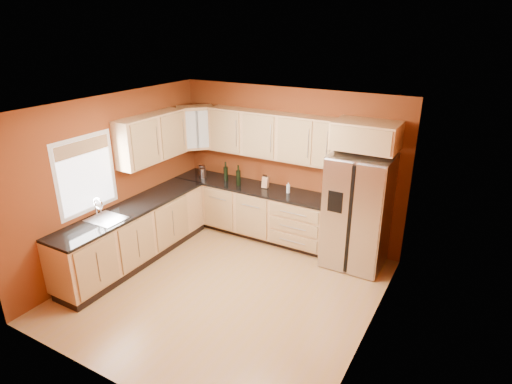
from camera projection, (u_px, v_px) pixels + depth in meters
floor at (226, 289)px, 6.11m from camera, size 4.00×4.00×0.00m
ceiling at (220, 107)px, 5.15m from camera, size 4.00×4.00×0.00m
wall_back at (288, 165)px, 7.25m from camera, size 4.00×0.04×2.60m
wall_front at (105, 280)px, 4.01m from camera, size 4.00×0.04×2.60m
wall_left at (114, 180)px, 6.55m from camera, size 0.04×4.00×2.60m
wall_right at (374, 242)px, 4.71m from camera, size 0.04×4.00×2.60m
base_cabinets_back at (252, 211)px, 7.57m from camera, size 2.90×0.60×0.88m
base_cabinets_left at (135, 235)px, 6.73m from camera, size 0.60×2.80×0.88m
countertop_back at (251, 187)px, 7.40m from camera, size 2.90×0.62×0.04m
countertop_left at (132, 208)px, 6.55m from camera, size 0.62×2.80×0.04m
upper_cabinets_back at (271, 135)px, 7.03m from camera, size 2.30×0.33×0.75m
upper_cabinets_left at (152, 138)px, 6.86m from camera, size 0.33×1.35×0.75m
corner_upper_cabinet at (196, 127)px, 7.55m from camera, size 0.67×0.67×0.75m
over_fridge_cabinet at (366, 135)px, 6.11m from camera, size 0.92×0.60×0.40m
refrigerator at (357, 211)px, 6.48m from camera, size 0.90×0.75×1.78m
window at (86, 175)px, 6.04m from camera, size 0.03×0.90×1.00m
sink_faucet at (105, 210)px, 6.08m from camera, size 0.50×0.42×0.30m
canister_left at (203, 173)px, 7.74m from camera, size 0.14×0.14×0.18m
canister_right at (202, 170)px, 7.87m from camera, size 0.14×0.14×0.19m
wine_bottle_a at (238, 175)px, 7.37m from camera, size 0.11×0.11×0.36m
wine_bottle_b at (226, 171)px, 7.58m from camera, size 0.08×0.08×0.35m
knife_block at (265, 182)px, 7.29m from camera, size 0.10×0.10×0.19m
soap_dispenser at (288, 188)px, 7.07m from camera, size 0.08×0.08×0.18m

